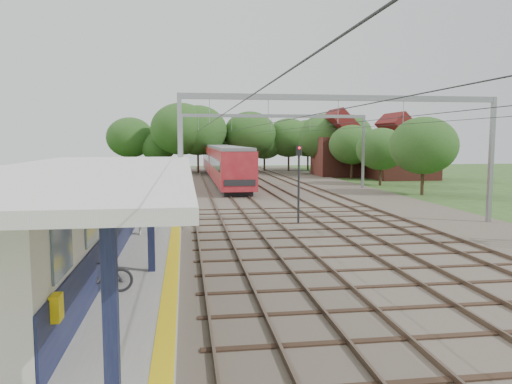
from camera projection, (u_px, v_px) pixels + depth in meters
ground at (397, 344)px, 11.44m from camera, size 160.00×160.00×0.00m
ballast_bed at (291, 196)px, 41.53m from camera, size 18.00×90.00×0.10m
platform at (129, 233)px, 24.15m from camera, size 5.00×52.00×0.35m
yellow_stripe at (176, 228)px, 24.44m from camera, size 0.45×52.00×0.01m
station_building at (63, 218)px, 16.86m from camera, size 3.41×18.00×3.40m
canopy at (90, 172)px, 15.87m from camera, size 6.40×20.00×3.44m
rail_tracks at (262, 194)px, 41.17m from camera, size 11.80×88.00×0.15m
catenary_system at (297, 128)px, 36.23m from camera, size 17.22×88.00×7.00m
tree_band at (248, 138)px, 67.71m from camera, size 31.72×30.88×8.82m
house_near at (403, 154)px, 59.37m from camera, size 7.00×6.12×7.89m
house_far at (346, 151)px, 64.55m from camera, size 8.00×6.12×8.66m
person at (143, 213)px, 22.71m from camera, size 0.83×0.64×2.02m
bicycle at (100, 275)px, 13.97m from camera, size 1.86×0.76×1.08m
train at (222, 162)px, 57.50m from camera, size 2.99×37.22×3.92m
signal_post at (299, 175)px, 27.05m from camera, size 0.34×0.31×4.36m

